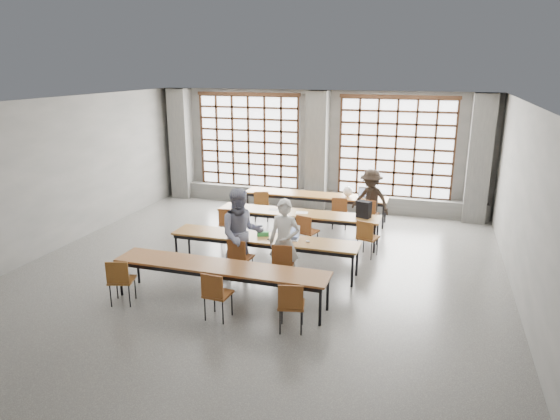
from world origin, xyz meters
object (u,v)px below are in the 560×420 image
object	(u,v)px
chair_mid_right	(367,235)
chair_near_left	(120,277)
desk_row_a	(315,197)
desk_row_c	(264,240)
chair_back_mid	(339,209)
desk_row_b	(298,215)
backpack	(364,209)
chair_back_right	(369,212)
student_back	(371,200)
chair_near_mid	(216,291)
chair_mid_centre	(306,229)
mouse	(308,241)
student_female	(242,234)
plastic_bag	(348,191)
desk_row_d	(220,269)
laptop_back	(364,195)
phone	(271,239)
chair_front_right	(283,260)
chair_near_right	(291,302)
laptop_front	(291,235)
student_male	(284,242)
chair_back_left	(261,203)
green_box	(263,234)
red_pouch	(122,277)
chair_mid_left	(228,221)

from	to	relation	value
chair_mid_right	chair_near_left	size ratio (longest dim) A/B	1.00
desk_row_a	desk_row_c	world-z (taller)	same
chair_back_mid	desk_row_b	bearing A→B (deg)	-123.02
desk_row_b	backpack	xyz separation A→B (m)	(1.60, 0.05, 0.27)
desk_row_a	desk_row_b	size ratio (longest dim) A/B	1.00
chair_back_right	student_back	size ratio (longest dim) A/B	0.54
chair_near_left	chair_near_mid	bearing A→B (deg)	-0.09
chair_mid_centre	mouse	xyz separation A→B (m)	(0.40, -1.39, 0.21)
chair_near_mid	student_female	bearing A→B (deg)	97.78
plastic_bag	chair_back_mid	bearing A→B (deg)	-97.41
desk_row_a	student_back	distance (m)	1.68
desk_row_c	plastic_bag	distance (m)	4.05
desk_row_d	plastic_bag	distance (m)	5.74
chair_near_left	backpack	size ratio (longest dim) A/B	2.20
laptop_back	phone	distance (m)	4.28
chair_front_right	backpack	size ratio (longest dim) A/B	2.20
chair_back_mid	chair_near_left	bearing A→B (deg)	-117.67
desk_row_b	desk_row_c	bearing A→B (deg)	-95.04
chair_near_right	phone	bearing A→B (deg)	116.26
chair_front_right	laptop_front	bearing A→B (deg)	95.05
student_male	backpack	size ratio (longest dim) A/B	4.30
chair_back_left	student_female	size ratio (longest dim) A/B	0.47
desk_row_d	chair_mid_centre	xyz separation A→B (m)	(0.80, 3.05, -0.13)
chair_back_left	laptop_front	world-z (taller)	laptop_front
plastic_bag	phone	bearing A→B (deg)	-102.45
chair_front_right	student_male	world-z (taller)	student_male
chair_mid_centre	green_box	xyz separation A→B (m)	(-0.60, -1.29, 0.24)
chair_back_left	chair_near_right	size ratio (longest dim) A/B	1.00
phone	chair_back_mid	bearing A→B (deg)	76.54
red_pouch	mouse	bearing A→B (deg)	37.32
chair_back_right	student_male	world-z (taller)	student_male
desk_row_d	red_pouch	size ratio (longest dim) A/B	20.00
student_female	student_back	bearing A→B (deg)	32.32
desk_row_d	chair_back_right	distance (m)	5.30
desk_row_a	mouse	xyz separation A→B (m)	(0.79, -3.88, 0.08)
desk_row_b	chair_mid_centre	xyz separation A→B (m)	(0.38, -0.63, -0.13)
desk_row_d	backpack	distance (m)	4.25
desk_row_a	phone	world-z (taller)	phone
chair_back_left	chair_back_right	xyz separation A→B (m)	(2.96, -0.00, 0.00)
laptop_front	backpack	world-z (taller)	backpack
phone	backpack	distance (m)	2.68
chair_near_left	student_back	size ratio (longest dim) A/B	0.54
chair_front_right	laptop_back	xyz separation A→B (m)	(0.90, 4.60, 0.25)
plastic_bag	backpack	bearing A→B (deg)	-69.06
laptop_back	chair_back_right	bearing A→B (deg)	-72.00
chair_mid_left	laptop_front	world-z (taller)	laptop_front
desk_row_b	laptop_front	distance (m)	1.93
phone	green_box	bearing A→B (deg)	141.95
desk_row_d	phone	xyz separation A→B (m)	(0.43, 1.58, 0.07)
backpack	mouse	bearing A→B (deg)	-92.58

